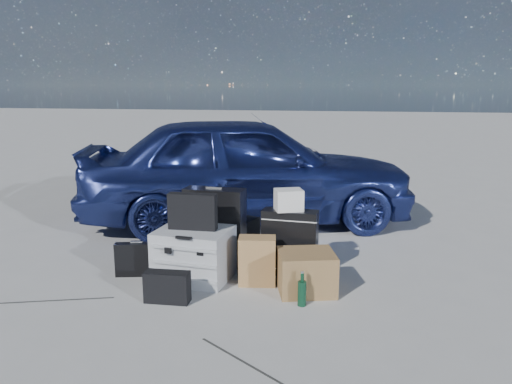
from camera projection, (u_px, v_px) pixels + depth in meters
ground at (201, 293)px, 4.13m from camera, size 60.00×60.00×0.00m
car at (247, 169)px, 6.12m from camera, size 4.28×2.71×1.36m
pelican_case at (194, 254)px, 4.39m from camera, size 0.67×0.57×0.45m
laptop_bag at (193, 212)px, 4.33m from camera, size 0.42×0.11×0.32m
briefcase at (137, 259)px, 4.47m from camera, size 0.40×0.18×0.30m
suitcase_left at (215, 227)px, 4.72m from camera, size 0.58×0.25×0.74m
suitcase_right at (290, 242)px, 4.49m from camera, size 0.51×0.21×0.59m
white_carton at (289, 200)px, 4.42m from camera, size 0.29×0.26×0.19m
duffel_bag at (221, 233)px, 5.14m from camera, size 0.82×0.56×0.38m
flat_box_white at (222, 213)px, 5.08m from camera, size 0.47×0.41×0.07m
flat_box_black at (220, 206)px, 5.07m from camera, size 0.31×0.23×0.06m
kraft_bag at (257, 261)px, 4.27m from camera, size 0.34×0.23×0.42m
cardboard_box at (306, 272)px, 4.12m from camera, size 0.54×0.50×0.34m
messenger_bag at (167, 287)px, 3.93m from camera, size 0.36×0.15×0.25m
green_bottle at (302, 289)px, 3.86m from camera, size 0.08×0.08×0.27m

